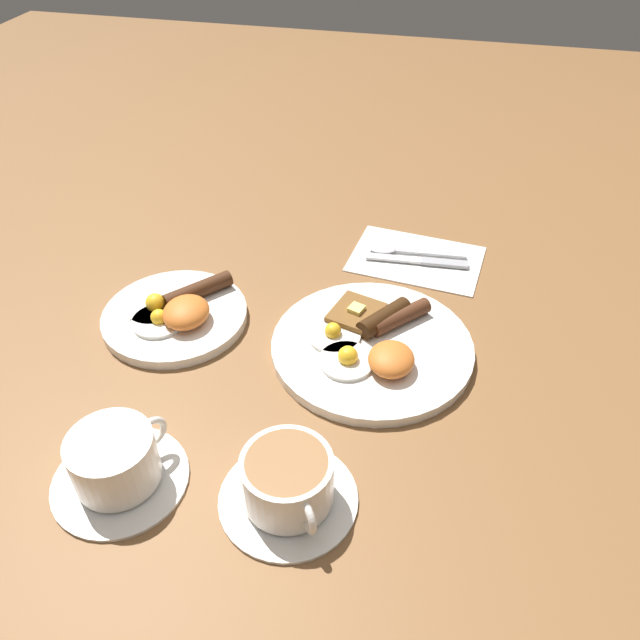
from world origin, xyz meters
name	(u,v)px	position (x,y,z in m)	size (l,w,h in m)	color
ground_plane	(372,351)	(0.00, 0.00, 0.00)	(3.00, 3.00, 0.00)	brown
breakfast_plate_near	(372,344)	(0.00, 0.00, 0.01)	(0.28, 0.28, 0.05)	white
breakfast_plate_far	(177,312)	(0.00, 0.29, 0.01)	(0.21, 0.21, 0.05)	white
teacup_near	(288,484)	(-0.26, 0.05, 0.03)	(0.15, 0.15, 0.07)	white
teacup_far	(116,463)	(-0.28, 0.24, 0.03)	(0.15, 0.15, 0.07)	white
napkin	(416,259)	(0.24, -0.04, 0.00)	(0.15, 0.21, 0.01)	white
knife	(422,261)	(0.23, -0.05, 0.01)	(0.03, 0.17, 0.01)	silver
spoon	(393,249)	(0.25, 0.01, 0.01)	(0.04, 0.16, 0.01)	silver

